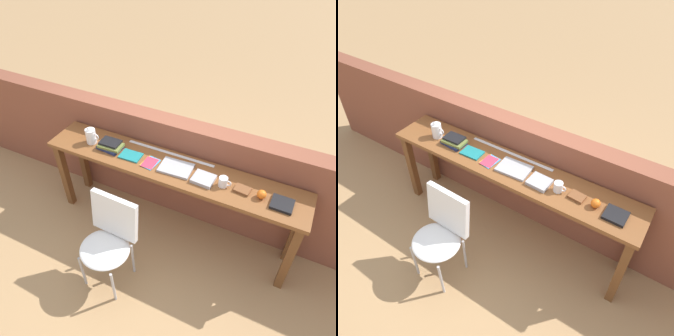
# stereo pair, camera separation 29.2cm
# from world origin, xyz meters

# --- Properties ---
(ground_plane) EXTENTS (40.00, 40.00, 0.00)m
(ground_plane) POSITION_xyz_m (0.00, 0.00, 0.00)
(ground_plane) COLOR tan
(brick_wall_back) EXTENTS (6.00, 0.20, 1.14)m
(brick_wall_back) POSITION_xyz_m (0.00, 0.64, 0.57)
(brick_wall_back) COLOR brown
(brick_wall_back) RESTS_ON ground
(sideboard) EXTENTS (2.50, 0.44, 0.88)m
(sideboard) POSITION_xyz_m (0.00, 0.30, 0.74)
(sideboard) COLOR brown
(sideboard) RESTS_ON ground
(chair_white_moulded) EXTENTS (0.45, 0.46, 0.89)m
(chair_white_moulded) POSITION_xyz_m (-0.25, -0.41, 0.53)
(chair_white_moulded) COLOR white
(chair_white_moulded) RESTS_ON ground
(pitcher_white) EXTENTS (0.14, 0.10, 0.18)m
(pitcher_white) POSITION_xyz_m (-0.85, 0.29, 0.96)
(pitcher_white) COLOR white
(pitcher_white) RESTS_ON sideboard
(book_stack_leftmost) EXTENTS (0.25, 0.17, 0.07)m
(book_stack_leftmost) POSITION_xyz_m (-0.63, 0.29, 0.91)
(book_stack_leftmost) COLOR navy
(book_stack_leftmost) RESTS_ON sideboard
(magazine_cycling) EXTENTS (0.21, 0.15, 0.01)m
(magazine_cycling) POSITION_xyz_m (-0.40, 0.27, 0.89)
(magazine_cycling) COLOR #19757A
(magazine_cycling) RESTS_ON sideboard
(pamphlet_pile_colourful) EXTENTS (0.15, 0.18, 0.01)m
(pamphlet_pile_colourful) POSITION_xyz_m (-0.19, 0.26, 0.88)
(pamphlet_pile_colourful) COLOR yellow
(pamphlet_pile_colourful) RESTS_ON sideboard
(book_open_centre) EXTENTS (0.30, 0.22, 0.02)m
(book_open_centre) POSITION_xyz_m (0.06, 0.29, 0.89)
(book_open_centre) COLOR #9E9EA3
(book_open_centre) RESTS_ON sideboard
(book_grey_hardcover) EXTENTS (0.19, 0.18, 0.03)m
(book_grey_hardcover) POSITION_xyz_m (0.34, 0.26, 0.90)
(book_grey_hardcover) COLOR #9E9EA3
(book_grey_hardcover) RESTS_ON sideboard
(mug) EXTENTS (0.11, 0.08, 0.09)m
(mug) POSITION_xyz_m (0.51, 0.27, 0.92)
(mug) COLOR white
(mug) RESTS_ON sideboard
(leather_journal_brown) EXTENTS (0.14, 0.11, 0.02)m
(leather_journal_brown) POSITION_xyz_m (0.67, 0.28, 0.89)
(leather_journal_brown) COLOR brown
(leather_journal_brown) RESTS_ON sideboard
(sports_ball_small) EXTENTS (0.08, 0.08, 0.08)m
(sports_ball_small) POSITION_xyz_m (0.83, 0.27, 0.92)
(sports_ball_small) COLOR orange
(sports_ball_small) RESTS_ON sideboard
(book_repair_rightmost) EXTENTS (0.18, 0.17, 0.03)m
(book_repair_rightmost) POSITION_xyz_m (1.01, 0.27, 0.89)
(book_repair_rightmost) COLOR black
(book_repair_rightmost) RESTS_ON sideboard
(ruler_metal_back_edge) EXTENTS (0.89, 0.03, 0.00)m
(ruler_metal_back_edge) POSITION_xyz_m (-0.08, 0.47, 0.88)
(ruler_metal_back_edge) COLOR silver
(ruler_metal_back_edge) RESTS_ON sideboard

